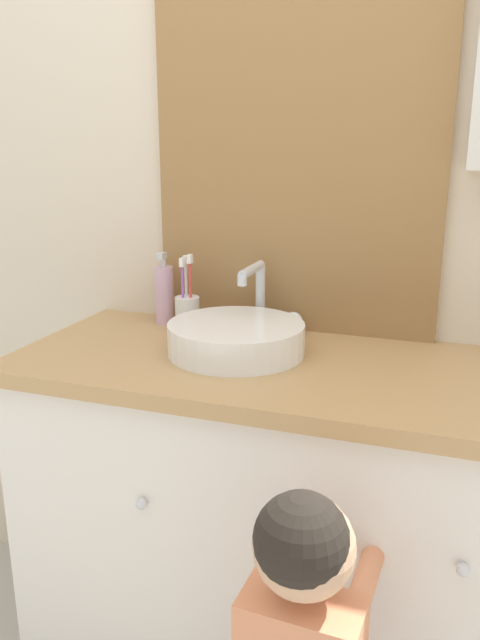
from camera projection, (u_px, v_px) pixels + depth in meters
name	position (u px, v px, depth m)	size (l,w,h in m)	color
wall_back	(361.00, 177.00, 1.49)	(3.20, 0.18, 2.50)	beige
vanity_counter	(315.00, 544.00, 1.46)	(1.38, 0.53, 0.89)	silver
sink_basin	(238.00, 336.00, 1.41)	(0.31, 0.36, 0.18)	white
toothbrush_holder	(187.00, 310.00, 1.59)	(0.06, 0.06, 0.19)	silver
soap_dispenser	(164.00, 294.00, 1.63)	(0.05, 0.05, 0.19)	#CCA3BC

